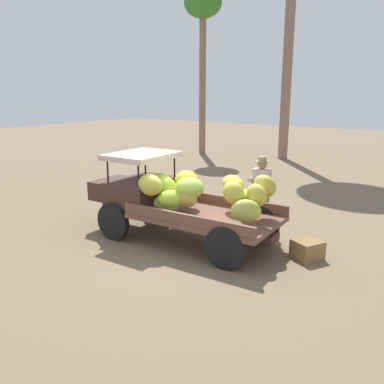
# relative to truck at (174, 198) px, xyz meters

# --- Properties ---
(ground_plane) EXTENTS (60.00, 60.00, 0.00)m
(ground_plane) POSITION_rel_truck_xyz_m (-0.30, 0.19, -0.95)
(ground_plane) COLOR brown
(truck) EXTENTS (4.53, 1.93, 1.85)m
(truck) POSITION_rel_truck_xyz_m (0.00, 0.00, 0.00)
(truck) COLOR #3F2723
(truck) RESTS_ON ground
(farmer) EXTENTS (0.52, 0.48, 1.75)m
(farmer) POSITION_rel_truck_xyz_m (-1.27, -1.66, 0.05)
(farmer) COLOR #817254
(farmer) RESTS_ON ground
(wooden_crate) EXTENTS (0.65, 0.67, 0.37)m
(wooden_crate) POSITION_rel_truck_xyz_m (-2.81, -0.65, -0.76)
(wooden_crate) COLOR olive
(wooden_crate) RESTS_ON ground
(loose_banana_bunch) EXTENTS (0.71, 0.72, 0.34)m
(loose_banana_bunch) POSITION_rel_truck_xyz_m (-0.04, -2.45, -0.78)
(loose_banana_bunch) COLOR gold
(loose_banana_bunch) RESTS_ON ground
(forest_tree_2) EXTENTS (1.85, 1.85, 8.12)m
(forest_tree_2) POSITION_rel_truck_xyz_m (6.67, -10.82, 5.91)
(forest_tree_2) COLOR #866952
(forest_tree_2) RESTS_ON ground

